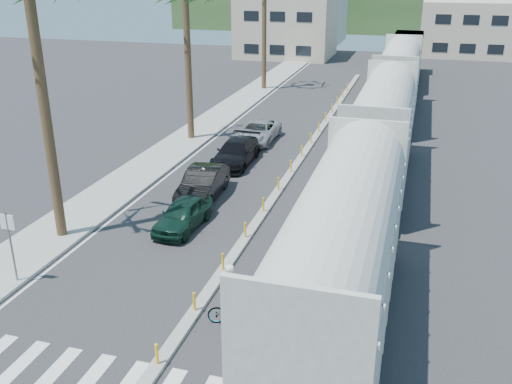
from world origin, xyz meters
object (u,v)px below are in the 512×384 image
at_px(car_lead, 183,214).
at_px(cyclist, 233,305).
at_px(car_second, 203,184).
at_px(street_sign, 10,237).

bearing_deg(car_lead, cyclist, -51.80).
bearing_deg(car_lead, car_second, 99.78).
relative_size(street_sign, cyclist, 1.35).
bearing_deg(street_sign, cyclist, -0.59).
bearing_deg(cyclist, car_lead, 16.67).
relative_size(car_lead, cyclist, 1.86).
height_order(car_lead, cyclist, cyclist).
xyz_separation_m(car_second, cyclist, (5.04, -10.18, -0.11)).
relative_size(street_sign, car_second, 0.60).
bearing_deg(car_lead, street_sign, -120.01).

